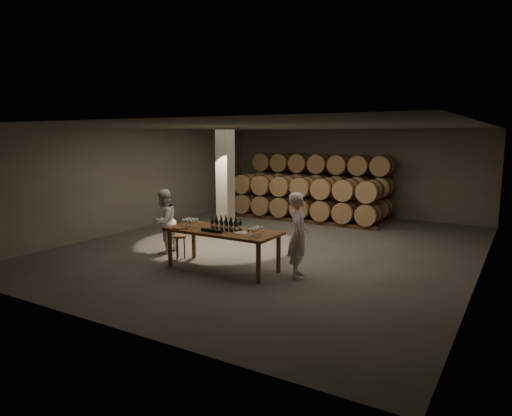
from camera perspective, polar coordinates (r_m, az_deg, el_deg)
The scene contains 15 objects.
room at distance 13.27m, azimuth -3.85°, elevation 3.06°, with size 12.00×12.00×12.00m.
tasting_table at distance 10.19m, azimuth -4.17°, elevation -3.31°, with size 2.60×1.10×0.90m.
barrel_stack_back at distance 17.28m, azimuth 8.02°, elevation 3.01°, with size 5.48×0.95×2.31m.
barrel_stack_front at distance 16.06m, azimuth 6.03°, elevation 1.27°, with size 5.48×0.95×1.57m.
bottle_cluster at distance 10.14m, azimuth -3.75°, elevation -2.15°, with size 0.73×0.23×0.30m.
lying_bottles at distance 9.94m, azimuth -5.55°, elevation -2.80°, with size 0.61×0.08×0.08m.
glass_cluster_left at distance 10.62m, azimuth -8.28°, elevation -1.56°, with size 0.31×0.31×0.19m.
glass_cluster_right at distance 9.61m, azimuth -0.08°, elevation -2.66°, with size 0.19×0.41×0.17m.
plate at distance 9.81m, azimuth -1.94°, elevation -3.10°, with size 0.28×0.28×0.02m, color white.
notebook_near at distance 10.40m, azimuth -9.54°, elevation -2.49°, with size 0.25×0.20×0.03m, color #9A5D38.
notebook_corner at distance 10.53m, azimuth -10.55°, elevation -2.40°, with size 0.22×0.28×0.02m, color #9A5D38.
pen at distance 10.30m, azimuth -8.73°, elevation -2.65°, with size 0.01×0.01×0.13m, color black.
stool at distance 11.27m, azimuth -9.55°, elevation -3.96°, with size 0.34×0.34×0.57m.
person_man at distance 9.61m, azimuth 5.31°, elevation -3.41°, with size 0.66×0.43×1.81m, color white.
person_woman at distance 11.84m, azimuth -11.47°, elevation -1.63°, with size 0.80×0.62×1.64m, color white.
Camera 1 is at (5.76, -10.63, 2.95)m, focal length 32.00 mm.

